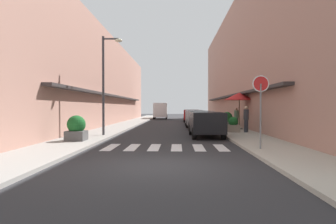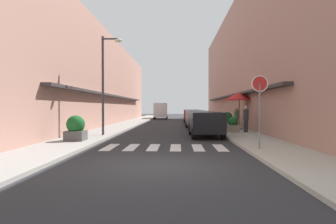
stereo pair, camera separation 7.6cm
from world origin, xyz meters
name	(u,v)px [view 1 (the left image)]	position (x,y,z in m)	size (l,w,h in m)	color
ground_plane	(172,126)	(0.00, 18.43, 0.00)	(101.35, 101.35, 0.00)	#2B2B2D
sidewalk_left	(124,125)	(-4.46, 18.43, 0.06)	(2.48, 64.50, 0.12)	gray
sidewalk_right	(220,126)	(4.46, 18.43, 0.06)	(2.48, 64.50, 0.12)	#ADA899
building_row_left	(88,81)	(-8.20, 19.73, 4.27)	(5.50, 43.46, 8.55)	#A87A6B
building_row_right	(258,65)	(8.20, 19.73, 5.79)	(5.50, 43.46, 11.59)	#A87A6B
crosswalk	(166,147)	(0.00, 3.92, 0.01)	(5.20, 2.20, 0.01)	silver
parked_car_near	(206,121)	(2.17, 8.42, 0.92)	(1.86, 4.04, 1.47)	black
parked_car_mid	(199,118)	(2.17, 14.33, 0.92)	(1.94, 4.54, 1.47)	#4C5156
parked_car_far	(194,116)	(2.17, 20.00, 0.92)	(1.93, 4.42, 1.47)	silver
parked_car_distant	(191,114)	(2.17, 26.16, 0.92)	(1.94, 4.01, 1.47)	maroon
delivery_van	(161,109)	(-2.02, 35.50, 1.41)	(2.12, 5.45, 2.37)	silver
round_street_sign	(261,93)	(3.74, 2.83, 2.31)	(0.65, 0.07, 2.86)	slate
street_lamp	(106,75)	(-3.63, 8.31, 3.60)	(1.19, 0.28, 5.74)	#38383D
cafe_umbrella	(239,96)	(5.08, 13.17, 2.54)	(2.27, 2.27, 2.71)	#262626
planter_corner	(76,128)	(-4.40, 5.42, 0.71)	(0.90, 0.90, 1.23)	#4C4C4C
planter_midblock	(233,125)	(4.17, 10.65, 0.56)	(0.77, 0.77, 1.00)	gray
planter_far	(227,120)	(4.55, 15.48, 0.73)	(0.94, 0.94, 1.24)	#4C4C4C
pedestrian_walking_near	(236,118)	(5.02, 13.87, 0.95)	(0.34, 0.34, 1.59)	#282B33
pedestrian_walking_far	(246,118)	(4.97, 10.49, 1.02)	(0.34, 0.34, 1.71)	#282B33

